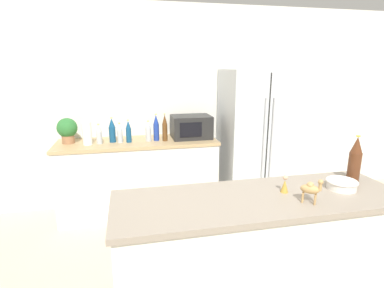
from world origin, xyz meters
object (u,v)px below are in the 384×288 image
at_px(potted_plant, 67,129).
at_px(microwave, 191,127).
at_px(back_bottle_0, 156,128).
at_px(back_bottle_2, 148,131).
at_px(back_bottle_4, 120,133).
at_px(back_bottle_6, 129,132).
at_px(back_bottle_1, 99,135).
at_px(wise_man_figurine_blue, 285,185).
at_px(back_bottle_5, 112,130).
at_px(refrigerator, 255,139).
at_px(fruit_bowl, 342,184).
at_px(camel_figurine, 311,189).
at_px(paper_towel_roll, 87,133).
at_px(wine_bottle, 355,159).
at_px(back_bottle_3, 165,128).

distance_m(potted_plant, microwave, 1.46).
xyz_separation_m(back_bottle_0, back_bottle_2, (-0.10, -0.01, -0.04)).
bearing_deg(microwave, back_bottle_4, -175.51).
distance_m(microwave, back_bottle_6, 0.77).
bearing_deg(back_bottle_1, wise_man_figurine_blue, -56.20).
xyz_separation_m(back_bottle_1, back_bottle_5, (0.14, 0.05, 0.03)).
relative_size(potted_plant, back_bottle_0, 0.92).
bearing_deg(refrigerator, fruit_bowl, -97.57).
bearing_deg(potted_plant, back_bottle_2, -5.54).
bearing_deg(back_bottle_1, potted_plant, 163.19).
relative_size(back_bottle_1, camel_figurine, 1.52).
bearing_deg(refrigerator, microwave, 174.31).
relative_size(paper_towel_roll, back_bottle_1, 1.13).
relative_size(potted_plant, microwave, 0.62).
bearing_deg(refrigerator, potted_plant, 177.16).
distance_m(refrigerator, camel_figurine, 2.16).
height_order(potted_plant, back_bottle_2, potted_plant).
xyz_separation_m(potted_plant, microwave, (1.46, -0.03, -0.02)).
xyz_separation_m(refrigerator, potted_plant, (-2.28, 0.11, 0.21)).
distance_m(back_bottle_0, wine_bottle, 2.20).
xyz_separation_m(fruit_bowl, wise_man_figurine_blue, (-0.39, 0.03, 0.02)).
relative_size(back_bottle_3, wine_bottle, 1.02).
distance_m(back_bottle_6, wine_bottle, 2.37).
bearing_deg(microwave, paper_towel_roll, -175.96).
height_order(refrigerator, back_bottle_5, refrigerator).
distance_m(refrigerator, paper_towel_roll, 2.06).
bearing_deg(back_bottle_5, wine_bottle, -47.76).
bearing_deg(refrigerator, camel_figurine, -105.64).
relative_size(back_bottle_5, wine_bottle, 0.91).
distance_m(back_bottle_0, back_bottle_5, 0.51).
bearing_deg(back_bottle_6, paper_towel_roll, -177.96).
distance_m(paper_towel_roll, back_bottle_1, 0.13).
xyz_separation_m(potted_plant, wise_man_figurine_blue, (1.63, -2.01, -0.03)).
bearing_deg(back_bottle_4, back_bottle_3, -2.17).
relative_size(potted_plant, wine_bottle, 0.92).
bearing_deg(fruit_bowl, paper_towel_roll, 132.99).
xyz_separation_m(refrigerator, camel_figurine, (-0.58, -2.07, 0.22)).
xyz_separation_m(refrigerator, back_bottle_6, (-1.59, 0.01, 0.17)).
height_order(back_bottle_2, wise_man_figurine_blue, back_bottle_2).
bearing_deg(potted_plant, back_bottle_3, -6.10).
height_order(paper_towel_roll, back_bottle_3, back_bottle_3).
height_order(potted_plant, wine_bottle, wine_bottle).
bearing_deg(back_bottle_2, back_bottle_1, -178.11).
bearing_deg(refrigerator, back_bottle_4, 179.52).
bearing_deg(back_bottle_3, back_bottle_0, 158.09).
xyz_separation_m(back_bottle_4, wine_bottle, (1.61, -1.83, 0.13)).
relative_size(potted_plant, fruit_bowl, 1.52).
height_order(back_bottle_2, fruit_bowl, back_bottle_2).
height_order(paper_towel_roll, fruit_bowl, paper_towel_roll).
height_order(wine_bottle, fruit_bowl, wine_bottle).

